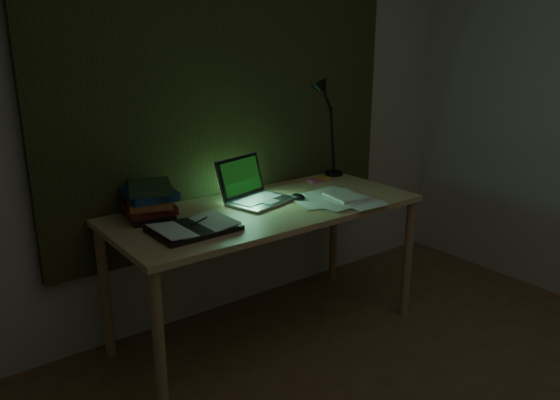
# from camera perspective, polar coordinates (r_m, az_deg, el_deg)

# --- Properties ---
(wall_back) EXTENTS (3.50, 0.00, 2.50)m
(wall_back) POSITION_cam_1_polar(r_m,az_deg,el_deg) (3.15, -5.52, 10.06)
(wall_back) COLOR beige
(wall_back) RESTS_ON ground
(curtain) EXTENTS (2.20, 0.06, 2.00)m
(curtain) POSITION_cam_1_polar(r_m,az_deg,el_deg) (3.10, -5.23, 13.67)
(curtain) COLOR #282E17
(curtain) RESTS_ON wall_back
(desk) EXTENTS (1.65, 0.72, 0.75)m
(desk) POSITION_cam_1_polar(r_m,az_deg,el_deg) (3.00, -1.39, -7.58)
(desk) COLOR tan
(desk) RESTS_ON floor
(laptop) EXTENTS (0.42, 0.45, 0.24)m
(laptop) POSITION_cam_1_polar(r_m,az_deg,el_deg) (2.90, -2.02, 1.96)
(laptop) COLOR #A9A9AD
(laptop) RESTS_ON desk
(open_textbook) EXTENTS (0.39, 0.28, 0.03)m
(open_textbook) POSITION_cam_1_polar(r_m,az_deg,el_deg) (2.55, -8.99, -2.85)
(open_textbook) COLOR silver
(open_textbook) RESTS_ON desk
(book_stack) EXTENTS (0.28, 0.32, 0.18)m
(book_stack) POSITION_cam_1_polar(r_m,az_deg,el_deg) (2.76, -13.47, 0.01)
(book_stack) COLOR silver
(book_stack) RESTS_ON desk
(loose_papers) EXTENTS (0.35, 0.37, 0.02)m
(loose_papers) POSITION_cam_1_polar(r_m,az_deg,el_deg) (2.99, 5.75, 0.16)
(loose_papers) COLOR silver
(loose_papers) RESTS_ON desk
(mouse) EXTENTS (0.06, 0.10, 0.04)m
(mouse) POSITION_cam_1_polar(r_m,az_deg,el_deg) (2.98, 1.89, 0.32)
(mouse) COLOR black
(mouse) RESTS_ON desk
(sticky_yellow) EXTENTS (0.08, 0.08, 0.02)m
(sticky_yellow) POSITION_cam_1_polar(r_m,az_deg,el_deg) (3.42, 4.42, 2.32)
(sticky_yellow) COLOR gold
(sticky_yellow) RESTS_ON desk
(sticky_pink) EXTENTS (0.08, 0.08, 0.02)m
(sticky_pink) POSITION_cam_1_polar(r_m,az_deg,el_deg) (3.36, 3.62, 2.05)
(sticky_pink) COLOR #D9547D
(sticky_pink) RESTS_ON desk
(desk_lamp) EXTENTS (0.41, 0.33, 0.60)m
(desk_lamp) POSITION_cam_1_polar(r_m,az_deg,el_deg) (3.47, 5.80, 7.44)
(desk_lamp) COLOR black
(desk_lamp) RESTS_ON desk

